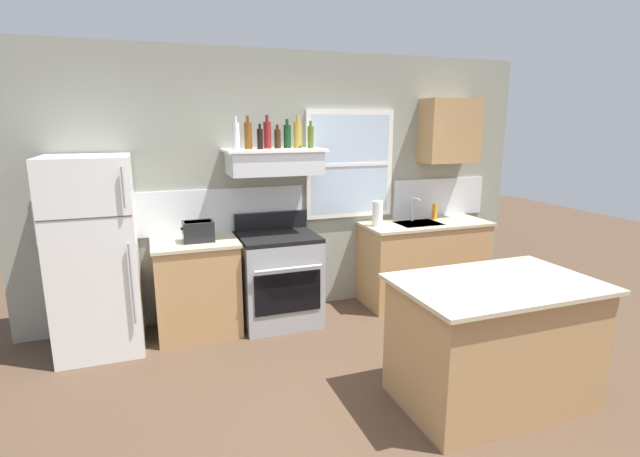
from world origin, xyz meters
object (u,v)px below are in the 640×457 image
object	(u,v)px
bottle_clear_tall	(236,136)
bottle_champagne_gold_foil	(298,134)
stove_range	(279,278)
bottle_olive_oil_square	(311,137)
dish_soap_bottle	(435,212)
bottle_amber_wine	(248,135)
bottle_balsamic_dark	(260,139)
bottle_red_label_wine	(267,135)
kitchen_island	(493,342)
bottle_dark_green_wine	(287,136)
toaster	(198,231)
bottle_brown_stout	(278,138)
paper_towel_roll	(378,214)
refrigerator	(95,256)

from	to	relation	value
bottle_clear_tall	bottle_champagne_gold_foil	size ratio (longest dim) A/B	0.97
stove_range	bottle_olive_oil_square	size ratio (longest dim) A/B	4.14
stove_range	dish_soap_bottle	distance (m)	1.96
bottle_amber_wine	bottle_balsamic_dark	bearing A→B (deg)	-24.51
bottle_red_label_wine	kitchen_island	bearing A→B (deg)	-61.07
bottle_clear_tall	bottle_dark_green_wine	size ratio (longest dim) A/B	1.09
toaster	bottle_brown_stout	xyz separation A→B (m)	(0.82, 0.14, 0.83)
bottle_clear_tall	bottle_balsamic_dark	world-z (taller)	bottle_clear_tall
bottle_red_label_wine	kitchen_island	size ratio (longest dim) A/B	0.23
toaster	bottle_olive_oil_square	size ratio (longest dim) A/B	1.13
toaster	bottle_amber_wine	world-z (taller)	bottle_amber_wine
paper_towel_roll	bottle_balsamic_dark	bearing A→B (deg)	179.43
toaster	bottle_dark_green_wine	xyz separation A→B (m)	(0.92, 0.15, 0.85)
bottle_balsamic_dark	bottle_olive_oil_square	size ratio (longest dim) A/B	0.90
bottle_olive_oil_square	kitchen_island	world-z (taller)	bottle_olive_oil_square
bottle_red_label_wine	bottle_champagne_gold_foil	distance (m)	0.31
refrigerator	bottle_clear_tall	distance (m)	1.64
bottle_dark_green_wine	dish_soap_bottle	world-z (taller)	bottle_dark_green_wine
bottle_balsamic_dark	paper_towel_roll	xyz separation A→B (m)	(1.25, -0.01, -0.80)
bottle_red_label_wine	bottle_dark_green_wine	xyz separation A→B (m)	(0.20, -0.00, -0.02)
bottle_balsamic_dark	dish_soap_bottle	size ratio (longest dim) A/B	1.32
bottle_champagne_gold_foil	toaster	bearing A→B (deg)	-171.94
stove_range	refrigerator	bearing A→B (deg)	-179.21
bottle_amber_wine	dish_soap_bottle	distance (m)	2.30
refrigerator	paper_towel_roll	size ratio (longest dim) A/B	6.39
bottle_brown_stout	bottle_champagne_gold_foil	world-z (taller)	bottle_champagne_gold_foil
bottle_olive_oil_square	paper_towel_roll	size ratio (longest dim) A/B	0.98
paper_towel_roll	bottle_dark_green_wine	bearing A→B (deg)	172.88
refrigerator	kitchen_island	bearing A→B (deg)	-34.23
bottle_brown_stout	bottle_champagne_gold_foil	xyz separation A→B (m)	(0.21, 0.00, 0.04)
bottle_olive_oil_square	kitchen_island	xyz separation A→B (m)	(0.72, -1.92, -1.40)
toaster	refrigerator	bearing A→B (deg)	-178.09
bottle_clear_tall	refrigerator	bearing A→B (deg)	-176.39
bottle_amber_wine	toaster	bearing A→B (deg)	-170.12
refrigerator	stove_range	xyz separation A→B (m)	(1.65, 0.02, -0.40)
bottle_clear_tall	bottle_champagne_gold_foil	bearing A→B (deg)	8.47
toaster	bottle_amber_wine	bearing A→B (deg)	9.88
stove_range	bottle_red_label_wine	world-z (taller)	bottle_red_label_wine
bottle_balsamic_dark	bottle_champagne_gold_foil	bearing A→B (deg)	14.11
bottle_brown_stout	bottle_dark_green_wine	xyz separation A→B (m)	(0.10, 0.00, 0.02)
bottle_champagne_gold_foil	refrigerator	bearing A→B (deg)	-174.78
bottle_clear_tall	dish_soap_bottle	xyz separation A→B (m)	(2.25, 0.08, -0.87)
stove_range	bottle_champagne_gold_foil	xyz separation A→B (m)	(0.26, 0.15, 1.41)
stove_range	dish_soap_bottle	world-z (taller)	same
bottle_brown_stout	bottle_dark_green_wine	size ratio (longest dim) A/B	0.81
toaster	bottle_amber_wine	xyz separation A→B (m)	(0.52, 0.09, 0.87)
dish_soap_bottle	kitchen_island	world-z (taller)	dish_soap_bottle
refrigerator	stove_range	distance (m)	1.70
refrigerator	kitchen_island	size ratio (longest dim) A/B	1.23
bottle_brown_stout	paper_towel_roll	xyz separation A→B (m)	(1.05, -0.11, -0.80)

